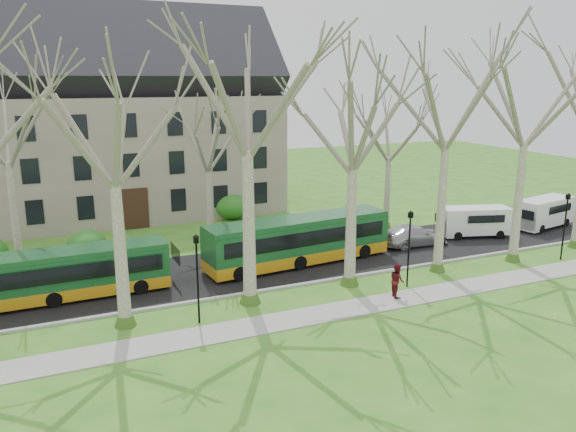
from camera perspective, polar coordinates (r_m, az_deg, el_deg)
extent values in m
plane|color=#2F6D1F|center=(30.49, 1.56, -8.18)|extent=(120.00, 120.00, 0.00)
cube|color=gray|center=(28.42, 3.75, -9.83)|extent=(70.00, 2.00, 0.06)
cube|color=black|center=(35.21, -2.29, -5.06)|extent=(80.00, 8.00, 0.06)
cube|color=#A5A39E|center=(31.73, 0.39, -7.13)|extent=(80.00, 0.25, 0.14)
cube|color=gray|center=(50.32, -16.68, 5.90)|extent=(26.00, 12.00, 10.00)
cylinder|color=black|center=(26.98, -9.15, -6.79)|extent=(0.10, 0.10, 4.00)
cube|color=black|center=(26.31, -9.33, -2.40)|extent=(0.22, 0.22, 0.30)
cylinder|color=black|center=(31.94, 12.16, -3.65)|extent=(0.10, 0.10, 4.00)
cube|color=black|center=(31.38, 12.36, 0.10)|extent=(0.22, 0.22, 0.30)
cylinder|color=black|center=(40.01, 26.25, -1.26)|extent=(0.10, 0.10, 4.00)
cube|color=black|center=(39.56, 26.58, 1.75)|extent=(0.22, 0.22, 0.30)
ellipsoid|color=#20611B|center=(39.00, -19.77, -2.52)|extent=(2.60, 2.60, 2.00)
ellipsoid|color=#20611B|center=(42.16, -0.50, -0.49)|extent=(2.60, 2.60, 2.00)
ellipsoid|color=#20611B|center=(44.81, 6.56, 0.27)|extent=(2.60, 2.60, 2.00)
ellipsoid|color=#20611B|center=(46.94, -5.66, 0.92)|extent=(2.60, 2.60, 2.00)
imported|color=#B8B8BD|center=(40.12, 12.69, -1.91)|extent=(4.99, 2.09, 1.44)
imported|color=#531316|center=(30.58, 11.03, -6.42)|extent=(0.88, 1.02, 1.83)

